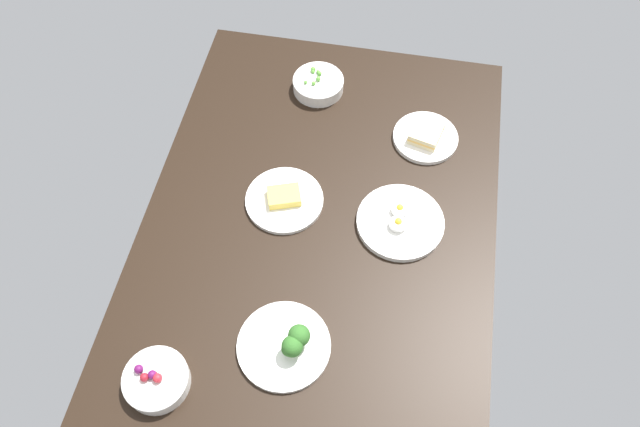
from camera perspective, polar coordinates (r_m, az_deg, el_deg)
The scene contains 7 objects.
dining_table at distance 155.43cm, azimuth 0.00°, elevation -0.77°, with size 125.41×89.04×4.00cm, color black.
plate_broccoli at distance 137.35cm, azimuth -3.15°, elevation -12.31°, with size 21.22×21.22×7.96cm.
plate_cheese at distance 155.74cm, azimuth -3.40°, elevation 1.36°, with size 20.23×20.23×3.70cm.
plate_eggs at distance 153.12cm, azimuth 7.60°, elevation -0.75°, with size 22.20×22.20×4.95cm.
bowl_peas at distance 179.01cm, azimuth -0.17°, elevation 12.18°, with size 14.89×14.89×5.18cm.
bowl_berries at distance 139.06cm, azimuth -15.26°, elevation -14.96°, with size 14.40×14.40×5.76cm.
plate_sandwich at distance 169.73cm, azimuth 9.99°, elevation 7.25°, with size 17.97×17.97×4.58cm.
Camera 1 is at (78.28, 14.46, 135.50)cm, focal length 33.77 mm.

